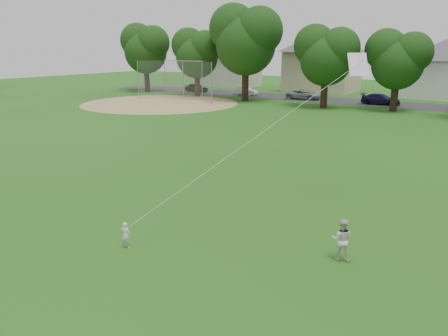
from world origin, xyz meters
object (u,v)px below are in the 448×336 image
Objects in this scene: toddler at (126,235)px; older_boy at (342,240)px; kite at (252,139)px; baseball_backstop at (181,81)px.

older_boy reaches higher than toddler.
toddler is at bearing -119.07° from kite.
toddler is at bearing -53.25° from baseball_backstop.
kite is at bearing -28.93° from older_boy.
older_boy is at bearing -44.25° from baseball_backstop.
toddler is 6.82m from older_boy.
kite is (-3.79, 1.02, 2.49)m from older_boy.
toddler is 0.08× the size of baseball_backstop.
baseball_backstop is (-24.67, 33.03, 1.89)m from toddler.
older_boy is 42.95m from baseball_backstop.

